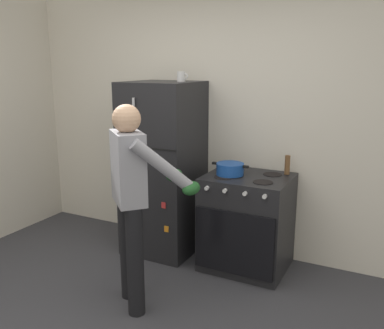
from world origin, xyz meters
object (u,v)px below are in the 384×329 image
Objects in this scene: refrigerator at (164,168)px; stove_range at (246,222)px; red_pot at (230,169)px; pepper_mill at (287,165)px; person_cook at (134,189)px; coffee_mug at (181,76)px.

stove_range is at bearing -0.64° from refrigerator.
pepper_mill reaches higher than red_pot.
person_cook reaches higher than pepper_mill.
red_pot reaches higher than stove_range.
coffee_mug is (-0.16, 1.05, 0.80)m from person_cook.
red_pot is at bearing -10.26° from coffee_mug.
refrigerator is at bearing -164.60° from coffee_mug.
stove_range is 7.98× the size of coffee_mug.
pepper_mill is at bearing 28.52° from red_pot.
pepper_mill is (1.19, 0.20, 0.12)m from refrigerator.
stove_range is at bearing -144.96° from pepper_mill.
pepper_mill is (1.01, 0.15, -0.78)m from coffee_mug.
red_pot is at bearing -3.87° from refrigerator.
pepper_mill reaches higher than stove_range.
refrigerator reaches higher than person_cook.
coffee_mug is at bearing 98.61° from person_cook.
coffee_mug reaches higher than red_pot.
coffee_mug is at bearing 15.40° from refrigerator.
refrigerator is 1.07m from person_cook.
coffee_mug is (-0.71, 0.06, 1.32)m from stove_range.
red_pot is (0.39, 0.95, -0.01)m from person_cook.
coffee_mug is (0.18, 0.05, 0.90)m from refrigerator.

